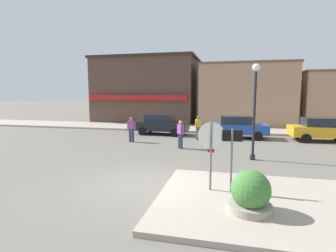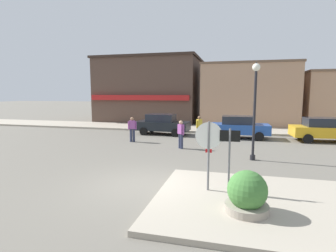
{
  "view_description": "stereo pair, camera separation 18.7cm",
  "coord_description": "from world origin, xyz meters",
  "px_view_note": "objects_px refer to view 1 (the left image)",
  "views": [
    {
      "loc": [
        2.84,
        -8.22,
        3.15
      ],
      "look_at": [
        -0.2,
        4.5,
        1.5
      ],
      "focal_mm": 28.0,
      "sensor_mm": 36.0,
      "label": 1
    },
    {
      "loc": [
        3.02,
        -8.17,
        3.15
      ],
      "look_at": [
        -0.2,
        4.5,
        1.5
      ],
      "focal_mm": 28.0,
      "sensor_mm": 36.0,
      "label": 2
    }
  ],
  "objects_px": {
    "parked_car_second": "(238,127)",
    "parked_car_third": "(322,129)",
    "stop_sign": "(211,147)",
    "lamp_post": "(255,97)",
    "pedestrian_crossing_far": "(198,127)",
    "pedestrian_crossing_near": "(131,129)",
    "planter": "(250,196)",
    "pedestrian_kerb_side": "(180,133)",
    "one_way_sign": "(232,154)",
    "parked_car_nearest": "(161,124)"
  },
  "relations": [
    {
      "from": "parked_car_second",
      "to": "parked_car_third",
      "type": "xyz_separation_m",
      "value": [
        5.32,
        -0.05,
        0.0
      ]
    },
    {
      "from": "stop_sign",
      "to": "lamp_post",
      "type": "height_order",
      "value": "lamp_post"
    },
    {
      "from": "parked_car_second",
      "to": "pedestrian_crossing_far",
      "type": "distance_m",
      "value": 2.91
    },
    {
      "from": "pedestrian_crossing_near",
      "to": "lamp_post",
      "type": "bearing_deg",
      "value": -22.13
    },
    {
      "from": "planter",
      "to": "parked_car_third",
      "type": "distance_m",
      "value": 13.23
    },
    {
      "from": "parked_car_third",
      "to": "pedestrian_crossing_near",
      "type": "bearing_deg",
      "value": -165.62
    },
    {
      "from": "parked_car_second",
      "to": "pedestrian_crossing_near",
      "type": "height_order",
      "value": "pedestrian_crossing_near"
    },
    {
      "from": "planter",
      "to": "pedestrian_kerb_side",
      "type": "xyz_separation_m",
      "value": [
        -3.28,
        7.77,
        0.31
      ]
    },
    {
      "from": "one_way_sign",
      "to": "parked_car_nearest",
      "type": "xyz_separation_m",
      "value": [
        -5.19,
        11.2,
        -0.52
      ]
    },
    {
      "from": "one_way_sign",
      "to": "pedestrian_kerb_side",
      "type": "distance_m",
      "value": 7.08
    },
    {
      "from": "one_way_sign",
      "to": "parked_car_second",
      "type": "relative_size",
      "value": 0.52
    },
    {
      "from": "parked_car_nearest",
      "to": "parked_car_second",
      "type": "distance_m",
      "value": 5.65
    },
    {
      "from": "one_way_sign",
      "to": "parked_car_third",
      "type": "bearing_deg",
      "value": 61.98
    },
    {
      "from": "parked_car_third",
      "to": "pedestrian_kerb_side",
      "type": "xyz_separation_m",
      "value": [
        -8.57,
        -4.35,
        0.06
      ]
    },
    {
      "from": "stop_sign",
      "to": "lamp_post",
      "type": "xyz_separation_m",
      "value": [
        1.63,
        4.79,
        1.44
      ]
    },
    {
      "from": "pedestrian_crossing_far",
      "to": "pedestrian_kerb_side",
      "type": "height_order",
      "value": "same"
    },
    {
      "from": "parked_car_second",
      "to": "pedestrian_crossing_far",
      "type": "height_order",
      "value": "pedestrian_crossing_far"
    },
    {
      "from": "lamp_post",
      "to": "pedestrian_kerb_side",
      "type": "bearing_deg",
      "value": 156.05
    },
    {
      "from": "stop_sign",
      "to": "pedestrian_crossing_near",
      "type": "relative_size",
      "value": 1.43
    },
    {
      "from": "one_way_sign",
      "to": "pedestrian_crossing_far",
      "type": "distance_m",
      "value": 9.87
    },
    {
      "from": "parked_car_second",
      "to": "pedestrian_crossing_near",
      "type": "bearing_deg",
      "value": -154.94
    },
    {
      "from": "planter",
      "to": "pedestrian_crossing_near",
      "type": "relative_size",
      "value": 0.76
    },
    {
      "from": "stop_sign",
      "to": "parked_car_nearest",
      "type": "xyz_separation_m",
      "value": [
        -4.57,
        11.19,
        -0.71
      ]
    },
    {
      "from": "parked_car_third",
      "to": "planter",
      "type": "bearing_deg",
      "value": -113.57
    },
    {
      "from": "parked_car_second",
      "to": "pedestrian_crossing_far",
      "type": "relative_size",
      "value": 2.51
    },
    {
      "from": "lamp_post",
      "to": "parked_car_second",
      "type": "height_order",
      "value": "lamp_post"
    },
    {
      "from": "stop_sign",
      "to": "pedestrian_crossing_near",
      "type": "xyz_separation_m",
      "value": [
        -5.64,
        7.75,
        -0.65
      ]
    },
    {
      "from": "planter",
      "to": "parked_car_second",
      "type": "height_order",
      "value": "parked_car_second"
    },
    {
      "from": "parked_car_nearest",
      "to": "pedestrian_kerb_side",
      "type": "height_order",
      "value": "pedestrian_kerb_side"
    },
    {
      "from": "parked_car_nearest",
      "to": "pedestrian_crossing_far",
      "type": "distance_m",
      "value": 3.41
    },
    {
      "from": "parked_car_second",
      "to": "pedestrian_kerb_side",
      "type": "bearing_deg",
      "value": -126.43
    },
    {
      "from": "planter",
      "to": "lamp_post",
      "type": "relative_size",
      "value": 0.27
    },
    {
      "from": "lamp_post",
      "to": "pedestrian_crossing_near",
      "type": "xyz_separation_m",
      "value": [
        -7.27,
        2.96,
        -2.09
      ]
    },
    {
      "from": "parked_car_second",
      "to": "parked_car_third",
      "type": "distance_m",
      "value": 5.32
    },
    {
      "from": "planter",
      "to": "lamp_post",
      "type": "xyz_separation_m",
      "value": [
        0.53,
        6.08,
        2.4
      ]
    },
    {
      "from": "parked_car_third",
      "to": "one_way_sign",
      "type": "bearing_deg",
      "value": -118.02
    },
    {
      "from": "parked_car_nearest",
      "to": "stop_sign",
      "type": "bearing_deg",
      "value": -67.8
    },
    {
      "from": "one_way_sign",
      "to": "planter",
      "type": "relative_size",
      "value": 1.71
    },
    {
      "from": "lamp_post",
      "to": "pedestrian_kerb_side",
      "type": "xyz_separation_m",
      "value": [
        -3.81,
        1.69,
        -2.09
      ]
    },
    {
      "from": "stop_sign",
      "to": "parked_car_nearest",
      "type": "distance_m",
      "value": 12.11
    },
    {
      "from": "parked_car_second",
      "to": "parked_car_nearest",
      "type": "bearing_deg",
      "value": 176.93
    },
    {
      "from": "stop_sign",
      "to": "pedestrian_crossing_near",
      "type": "distance_m",
      "value": 9.61
    },
    {
      "from": "parked_car_nearest",
      "to": "parked_car_second",
      "type": "height_order",
      "value": "same"
    },
    {
      "from": "one_way_sign",
      "to": "planter",
      "type": "bearing_deg",
      "value": -69.5
    },
    {
      "from": "pedestrian_crossing_near",
      "to": "parked_car_nearest",
      "type": "bearing_deg",
      "value": 72.71
    },
    {
      "from": "stop_sign",
      "to": "pedestrian_kerb_side",
      "type": "bearing_deg",
      "value": 108.56
    },
    {
      "from": "parked_car_nearest",
      "to": "pedestrian_crossing_far",
      "type": "height_order",
      "value": "pedestrian_crossing_far"
    },
    {
      "from": "parked_car_second",
      "to": "pedestrian_kerb_side",
      "type": "distance_m",
      "value": 5.47
    },
    {
      "from": "pedestrian_kerb_side",
      "to": "one_way_sign",
      "type": "bearing_deg",
      "value": -66.65
    },
    {
      "from": "lamp_post",
      "to": "pedestrian_kerb_side",
      "type": "distance_m",
      "value": 4.66
    }
  ]
}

